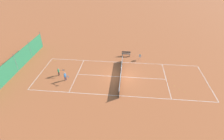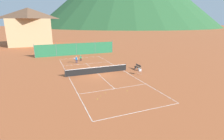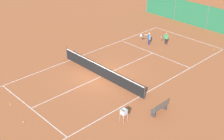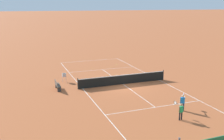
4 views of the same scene
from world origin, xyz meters
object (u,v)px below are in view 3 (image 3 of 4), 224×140
(player_far_baseline, at_px, (166,38))
(tennis_ball_by_net_right, at_px, (214,49))
(player_far_service, at_px, (149,38))
(tennis_net, at_px, (101,71))
(tennis_ball_mid_court, at_px, (10,104))
(tennis_ball_far_corner, at_px, (23,122))
(ball_hopper, at_px, (124,112))
(courtside_bench, at_px, (160,107))

(player_far_baseline, bearing_deg, tennis_ball_by_net_right, 29.86)
(player_far_service, bearing_deg, tennis_ball_by_net_right, 35.38)
(tennis_net, distance_m, tennis_ball_mid_court, 7.34)
(tennis_ball_far_corner, bearing_deg, tennis_ball_mid_court, 171.88)
(player_far_service, height_order, tennis_ball_by_net_right, player_far_service)
(tennis_net, distance_m, ball_hopper, 6.01)
(player_far_service, distance_m, tennis_ball_far_corner, 15.38)
(player_far_baseline, distance_m, ball_hopper, 13.12)
(ball_hopper, bearing_deg, player_far_service, 123.21)
(tennis_ball_mid_court, bearing_deg, ball_hopper, 33.05)
(tennis_ball_by_net_right, distance_m, courtside_bench, 12.10)
(tennis_ball_far_corner, relative_size, ball_hopper, 0.07)
(tennis_net, distance_m, player_far_baseline, 8.94)
(courtside_bench, bearing_deg, tennis_net, 175.19)
(tennis_ball_far_corner, bearing_deg, courtside_bench, 52.66)
(player_far_service, height_order, player_far_baseline, player_far_service)
(ball_hopper, xyz_separation_m, courtside_bench, (1.06, 2.32, -0.21))
(tennis_net, distance_m, player_far_service, 7.77)
(tennis_net, height_order, tennis_ball_by_net_right, tennis_net)
(player_far_service, distance_m, tennis_ball_mid_court, 14.82)
(tennis_ball_mid_court, height_order, courtside_bench, courtside_bench)
(tennis_ball_far_corner, distance_m, ball_hopper, 6.37)
(tennis_ball_by_net_right, height_order, tennis_ball_mid_court, same)
(tennis_ball_far_corner, bearing_deg, ball_hopper, 47.50)
(ball_hopper, distance_m, courtside_bench, 2.56)
(ball_hopper, bearing_deg, courtside_bench, 65.58)
(player_far_baseline, height_order, ball_hopper, player_far_baseline)
(player_far_baseline, xyz_separation_m, tennis_ball_mid_court, (-0.90, -16.12, -0.67))
(player_far_service, relative_size, player_far_baseline, 1.04)
(player_far_service, height_order, tennis_ball_far_corner, player_far_service)
(tennis_ball_mid_court, bearing_deg, tennis_net, 79.18)
(tennis_ball_mid_court, relative_size, ball_hopper, 0.07)
(tennis_ball_by_net_right, relative_size, tennis_ball_mid_court, 1.00)
(tennis_net, bearing_deg, tennis_ball_far_corner, -82.40)
(ball_hopper, bearing_deg, tennis_ball_far_corner, -132.50)
(player_far_service, height_order, courtside_bench, player_far_service)
(courtside_bench, bearing_deg, ball_hopper, -114.42)
(tennis_net, xyz_separation_m, player_far_baseline, (-0.47, 8.93, 0.20))
(tennis_net, bearing_deg, tennis_ball_by_net_right, 72.56)
(tennis_net, distance_m, courtside_bench, 6.37)
(tennis_net, height_order, player_far_service, player_far_service)
(tennis_ball_mid_court, distance_m, courtside_bench, 10.20)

